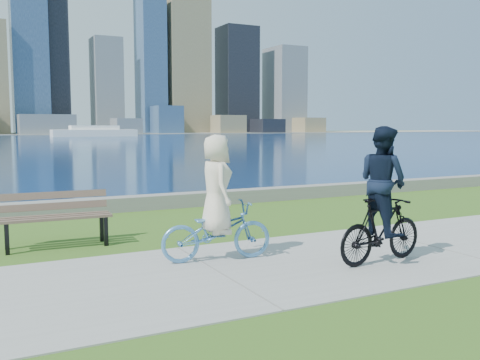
% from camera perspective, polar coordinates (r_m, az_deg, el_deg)
% --- Properties ---
extents(ground, '(320.00, 320.00, 0.00)m').
position_cam_1_polar(ground, '(7.75, -2.19, -9.98)').
color(ground, '#325817').
rests_on(ground, ground).
extents(concrete_path, '(80.00, 3.50, 0.02)m').
position_cam_1_polar(concrete_path, '(7.75, -2.19, -9.90)').
color(concrete_path, gray).
rests_on(concrete_path, ground).
extents(seawall, '(90.00, 0.50, 0.35)m').
position_cam_1_polar(seawall, '(13.49, -13.16, -2.55)').
color(seawall, slate).
rests_on(seawall, ground).
extents(ferry_far, '(15.20, 4.34, 2.06)m').
position_cam_1_polar(ferry_far, '(103.11, -15.28, 4.97)').
color(ferry_far, white).
rests_on(ferry_far, ground).
extents(park_bench, '(1.85, 0.69, 0.94)m').
position_cam_1_polar(park_bench, '(9.86, -19.06, -3.43)').
color(park_bench, black).
rests_on(park_bench, ground).
extents(cyclist_woman, '(0.86, 1.82, 1.95)m').
position_cam_1_polar(cyclist_woman, '(8.28, -2.52, -3.66)').
color(cyclist_woman, '#508CC3').
rests_on(cyclist_woman, ground).
extents(cyclist_man, '(0.70, 1.72, 2.08)m').
position_cam_1_polar(cyclist_man, '(8.39, 14.90, -2.68)').
color(cyclist_man, black).
rests_on(cyclist_man, ground).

